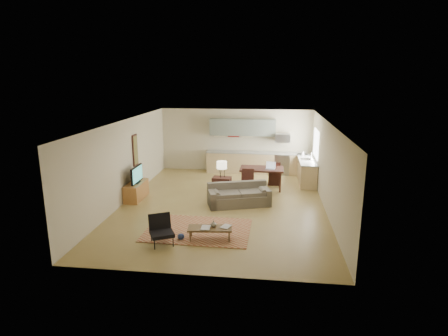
# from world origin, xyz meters

# --- Properties ---
(room) EXTENTS (9.00, 9.00, 9.00)m
(room) POSITION_xyz_m (0.00, 0.00, 1.35)
(room) COLOR olive
(room) RESTS_ON ground
(kitchen_counter_back) EXTENTS (4.26, 0.64, 0.92)m
(kitchen_counter_back) POSITION_xyz_m (0.90, 4.18, 0.46)
(kitchen_counter_back) COLOR tan
(kitchen_counter_back) RESTS_ON ground
(kitchen_counter_right) EXTENTS (0.64, 2.26, 0.92)m
(kitchen_counter_right) POSITION_xyz_m (2.93, 3.00, 0.46)
(kitchen_counter_right) COLOR tan
(kitchen_counter_right) RESTS_ON ground
(kitchen_range) EXTENTS (0.62, 0.62, 0.90)m
(kitchen_range) POSITION_xyz_m (2.00, 4.18, 0.45)
(kitchen_range) COLOR #A5A8AD
(kitchen_range) RESTS_ON ground
(kitchen_microwave) EXTENTS (0.62, 0.40, 0.35)m
(kitchen_microwave) POSITION_xyz_m (2.00, 4.20, 1.55)
(kitchen_microwave) COLOR #A5A8AD
(kitchen_microwave) RESTS_ON room
(upper_cabinets) EXTENTS (2.80, 0.34, 0.70)m
(upper_cabinets) POSITION_xyz_m (0.30, 4.33, 1.95)
(upper_cabinets) COLOR gray
(upper_cabinets) RESTS_ON room
(window_right) EXTENTS (0.02, 1.40, 1.05)m
(window_right) POSITION_xyz_m (3.23, 3.00, 1.55)
(window_right) COLOR white
(window_right) RESTS_ON room
(wall_art_left) EXTENTS (0.06, 0.42, 1.10)m
(wall_art_left) POSITION_xyz_m (-3.21, 0.90, 1.55)
(wall_art_left) COLOR olive
(wall_art_left) RESTS_ON room
(triptych) EXTENTS (1.70, 0.04, 0.50)m
(triptych) POSITION_xyz_m (-0.10, 4.47, 1.75)
(triptych) COLOR #F7EBC1
(triptych) RESTS_ON room
(rug) EXTENTS (2.85, 2.00, 0.02)m
(rug) POSITION_xyz_m (-0.41, -2.18, 0.01)
(rug) COLOR brown
(rug) RESTS_ON floor
(sofa) EXTENTS (2.23, 1.48, 0.72)m
(sofa) POSITION_xyz_m (0.53, -0.02, 0.36)
(sofa) COLOR #625B4D
(sofa) RESTS_ON floor
(coffee_table) EXTENTS (1.17, 0.56, 0.34)m
(coffee_table) POSITION_xyz_m (0.01, -2.73, 0.17)
(coffee_table) COLOR #503B21
(coffee_table) RESTS_ON floor
(book_a) EXTENTS (0.24, 0.32, 0.03)m
(book_a) POSITION_xyz_m (-0.20, -2.80, 0.35)
(book_a) COLOR maroon
(book_a) RESTS_ON coffee_table
(book_b) EXTENTS (0.41, 0.44, 0.02)m
(book_b) POSITION_xyz_m (0.31, -2.61, 0.35)
(book_b) COLOR navy
(book_b) RESTS_ON coffee_table
(vase) EXTENTS (0.17, 0.17, 0.17)m
(vase) POSITION_xyz_m (0.10, -2.68, 0.42)
(vase) COLOR black
(vase) RESTS_ON coffee_table
(armchair) EXTENTS (0.86, 0.86, 0.73)m
(armchair) POSITION_xyz_m (-1.13, -3.14, 0.37)
(armchair) COLOR black
(armchair) RESTS_ON floor
(tv_credenza) EXTENTS (0.48, 1.25, 0.58)m
(tv_credenza) POSITION_xyz_m (-2.99, 0.18, 0.29)
(tv_credenza) COLOR #945E2E
(tv_credenza) RESTS_ON floor
(tv) EXTENTS (0.10, 0.96, 0.58)m
(tv) POSITION_xyz_m (-2.94, 0.18, 0.86)
(tv) COLOR black
(tv) RESTS_ON tv_credenza
(console_table) EXTENTS (0.65, 0.47, 0.72)m
(console_table) POSITION_xyz_m (-0.13, 0.70, 0.36)
(console_table) COLOR #321712
(console_table) RESTS_ON floor
(table_lamp) EXTENTS (0.40, 0.40, 0.58)m
(table_lamp) POSITION_xyz_m (-0.13, 0.70, 1.01)
(table_lamp) COLOR beige
(table_lamp) RESTS_ON console_table
(dining_table) EXTENTS (1.58, 0.91, 0.80)m
(dining_table) POSITION_xyz_m (1.20, 1.87, 0.40)
(dining_table) COLOR #321712
(dining_table) RESTS_ON floor
(dining_chair_near) EXTENTS (0.43, 0.45, 0.88)m
(dining_chair_near) POSITION_xyz_m (0.72, 1.19, 0.44)
(dining_chair_near) COLOR #321712
(dining_chair_near) RESTS_ON floor
(dining_chair_far) EXTENTS (0.44, 0.46, 0.92)m
(dining_chair_far) POSITION_xyz_m (1.67, 2.55, 0.46)
(dining_chair_far) COLOR #321712
(dining_chair_far) RESTS_ON floor
(laptop) EXTENTS (0.37, 0.31, 0.25)m
(laptop) POSITION_xyz_m (1.51, 1.77, 0.92)
(laptop) COLOR #A5A8AD
(laptop) RESTS_ON dining_table
(soap_bottle) EXTENTS (0.09, 0.09, 0.19)m
(soap_bottle) POSITION_xyz_m (2.83, 3.70, 1.02)
(soap_bottle) COLOR #F7EBC1
(soap_bottle) RESTS_ON kitchen_counter_right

